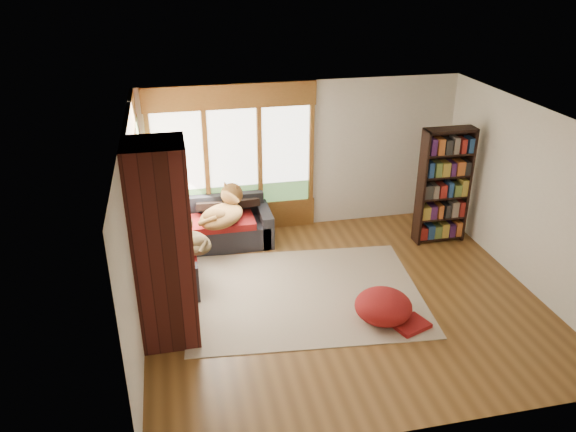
{
  "coord_description": "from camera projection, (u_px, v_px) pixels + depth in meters",
  "views": [
    {
      "loc": [
        -2.19,
        -6.44,
        4.48
      ],
      "look_at": [
        -0.6,
        0.9,
        0.95
      ],
      "focal_mm": 35.0,
      "sensor_mm": 36.0,
      "label": 1
    }
  ],
  "objects": [
    {
      "name": "throw_pillows",
      "position": [
        195.0,
        210.0,
        8.96
      ],
      "size": [
        1.98,
        1.68,
        0.45
      ],
      "color": "black",
      "rests_on": "sectional_sofa"
    },
    {
      "name": "wall_right",
      "position": [
        531.0,
        199.0,
        7.99
      ],
      "size": [
        0.04,
        5.0,
        2.6
      ],
      "primitive_type": "cube",
      "color": "silver",
      "rests_on": "ground"
    },
    {
      "name": "dog_brindle",
      "position": [
        190.0,
        234.0,
        8.21
      ],
      "size": [
        0.74,
        0.86,
        0.42
      ],
      "rotation": [
        0.0,
        0.0,
        2.02
      ],
      "color": "#342818",
      "rests_on": "sectional_sofa"
    },
    {
      "name": "wall_back",
      "position": [
        302.0,
        156.0,
        9.68
      ],
      "size": [
        5.5,
        0.04,
        2.6
      ],
      "primitive_type": "cube",
      "color": "silver",
      "rests_on": "ground"
    },
    {
      "name": "ceiling",
      "position": [
        351.0,
        121.0,
        6.91
      ],
      "size": [
        5.5,
        5.5,
        0.0
      ],
      "primitive_type": "plane",
      "color": "white"
    },
    {
      "name": "roller_blind",
      "position": [
        139.0,
        150.0,
        8.56
      ],
      "size": [
        0.03,
        0.72,
        0.9
      ],
      "primitive_type": "cube",
      "color": "#6F8252",
      "rests_on": "wall_left"
    },
    {
      "name": "wall_front",
      "position": [
        427.0,
        327.0,
        5.26
      ],
      "size": [
        5.5,
        0.04,
        2.6
      ],
      "primitive_type": "cube",
      "color": "silver",
      "rests_on": "ground"
    },
    {
      "name": "brick_chimney",
      "position": [
        163.0,
        247.0,
        6.7
      ],
      "size": [
        0.7,
        0.7,
        2.6
      ],
      "primitive_type": "cube",
      "color": "#471914",
      "rests_on": "ground"
    },
    {
      "name": "windows_left",
      "position": [
        138.0,
        195.0,
        7.99
      ],
      "size": [
        0.1,
        2.62,
        1.9
      ],
      "color": "brown",
      "rests_on": "wall_left"
    },
    {
      "name": "wall_left",
      "position": [
        134.0,
        236.0,
        6.94
      ],
      "size": [
        0.04,
        5.0,
        2.6
      ],
      "primitive_type": "cube",
      "color": "silver",
      "rests_on": "ground"
    },
    {
      "name": "sectional_sofa",
      "position": [
        195.0,
        239.0,
        9.02
      ],
      "size": [
        2.2,
        2.2,
        0.8
      ],
      "rotation": [
        0.0,
        0.0,
        0.04
      ],
      "color": "black",
      "rests_on": "ground"
    },
    {
      "name": "floor",
      "position": [
        342.0,
        298.0,
        8.02
      ],
      "size": [
        5.5,
        5.5,
        0.0
      ],
      "primitive_type": "plane",
      "color": "brown",
      "rests_on": "ground"
    },
    {
      "name": "pouf",
      "position": [
        383.0,
        306.0,
        7.47
      ],
      "size": [
        1.01,
        1.01,
        0.42
      ],
      "primitive_type": "ellipsoid",
      "rotation": [
        0.0,
        0.0,
        0.4
      ],
      "color": "maroon",
      "rests_on": "area_rug"
    },
    {
      "name": "windows_back",
      "position": [
        233.0,
        159.0,
        9.4
      ],
      "size": [
        2.82,
        0.1,
        1.9
      ],
      "color": "brown",
      "rests_on": "wall_back"
    },
    {
      "name": "area_rug",
      "position": [
        304.0,
        293.0,
        8.13
      ],
      "size": [
        3.55,
        2.84,
        0.01
      ],
      "primitive_type": "cube",
      "rotation": [
        0.0,
        0.0,
        -0.09
      ],
      "color": "silver",
      "rests_on": "ground"
    },
    {
      "name": "dog_tan",
      "position": [
        224.0,
        206.0,
        8.98
      ],
      "size": [
        1.01,
        1.06,
        0.52
      ],
      "rotation": [
        0.0,
        0.0,
        0.88
      ],
      "color": "brown",
      "rests_on": "sectional_sofa"
    },
    {
      "name": "bookshelf",
      "position": [
        444.0,
        186.0,
        9.25
      ],
      "size": [
        0.85,
        0.28,
        1.97
      ],
      "color": "black",
      "rests_on": "ground"
    }
  ]
}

